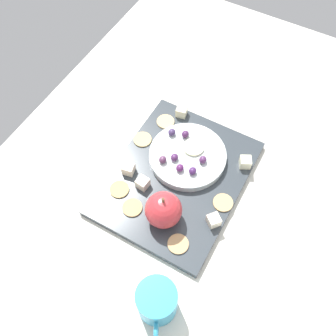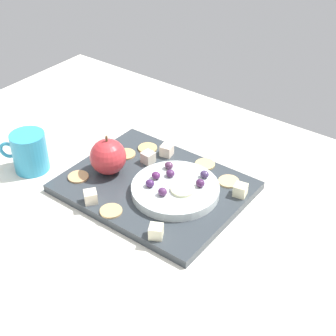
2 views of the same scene
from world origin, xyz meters
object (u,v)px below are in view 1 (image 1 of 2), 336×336
object	(u,v)px
platter	(177,177)
cheese_cube_2	(143,183)
cheese_cube_1	(182,111)
cracker_3	(165,122)
cracker_0	(132,208)
cup	(157,302)
grape_4	(193,171)
cheese_cube_3	(245,162)
cracker_5	(119,189)
cracker_2	(223,203)
apple_whole	(163,210)
grape_0	(174,157)
grape_1	(185,134)
cracker_4	(178,244)
grape_3	(179,169)
serving_dish	(188,156)
cheese_cube_4	(214,220)
grape_5	(201,159)
apple_slice_0	(194,147)
cheese_cube_0	(129,169)
grape_6	(172,132)
grape_2	(163,160)
cracker_1	(142,139)

from	to	relation	value
platter	cheese_cube_2	bearing A→B (deg)	-42.11
cheese_cube_1	cracker_3	distance (cm)	4.71
cracker_0	cup	bearing A→B (deg)	44.99
cheese_cube_2	grape_4	distance (cm)	11.22
cheese_cube_3	cracker_5	size ratio (longest dim) A/B	0.57
cracker_2	cheese_cube_2	bearing A→B (deg)	-74.63
cup	cracker_3	bearing A→B (deg)	-152.70
apple_whole	grape_0	size ratio (longest dim) A/B	4.19
cheese_cube_2	grape_1	distance (cm)	15.44
cracker_4	cup	bearing A→B (deg)	10.17
cracker_3	cup	world-z (taller)	cup
cracker_5	grape_4	xyz separation A→B (cm)	(-10.66, 12.43, 2.41)
cheese_cube_2	cracker_5	world-z (taller)	cheese_cube_2
grape_3	cheese_cube_3	bearing A→B (deg)	129.36
grape_0	grape_3	size ratio (longest dim) A/B	1.00
cup	platter	bearing A→B (deg)	-159.01
cup	serving_dish	bearing A→B (deg)	-162.18
grape_3	grape_4	bearing A→B (deg)	111.72
cheese_cube_1	cracker_5	world-z (taller)	cheese_cube_1
cheese_cube_4	grape_5	size ratio (longest dim) A/B	1.34
cheese_cube_1	apple_slice_0	size ratio (longest dim) A/B	0.51
cheese_cube_4	cracker_5	xyz separation A→B (cm)	(3.01, -21.34, -1.02)
platter	serving_dish	world-z (taller)	serving_dish
cracker_0	cracker_3	distance (cm)	24.09
apple_whole	cheese_cube_2	size ratio (longest dim) A/B	3.12
cheese_cube_2	cracker_3	bearing A→B (deg)	-166.44
cracker_0	cheese_cube_0	bearing A→B (deg)	-143.32
grape_0	cup	size ratio (longest dim) A/B	0.18
cracker_4	grape_0	xyz separation A→B (cm)	(-16.52, -9.89, 2.37)
serving_dish	apple_slice_0	bearing A→B (deg)	168.94
cheese_cube_1	cup	distance (cm)	45.55
platter	grape_6	xyz separation A→B (cm)	(-8.29, -5.88, 3.43)
cracker_5	cheese_cube_4	bearing A→B (deg)	98.04
cheese_cube_3	cup	bearing A→B (deg)	-3.31
cheese_cube_2	cracker_0	xyz separation A→B (cm)	(5.74, 0.81, -1.02)
cracker_2	grape_0	world-z (taller)	grape_0
cheese_cube_1	grape_4	bearing A→B (deg)	35.68
serving_dish	cracker_4	size ratio (longest dim) A/B	4.08
cheese_cube_4	grape_2	size ratio (longest dim) A/B	1.34
platter	cheese_cube_0	world-z (taller)	cheese_cube_0
cheese_cube_0	grape_5	xyz separation A→B (cm)	(-9.35, 13.36, 1.42)
cheese_cube_1	cheese_cube_0	bearing A→B (deg)	-7.42
cup	grape_6	bearing A→B (deg)	-155.20
platter	cracker_0	xyz separation A→B (cm)	(11.63, -4.51, 1.04)
apple_whole	grape_5	bearing A→B (deg)	176.26
serving_dish	grape_5	world-z (taller)	grape_5
serving_dish	grape_4	distance (cm)	5.31
apple_whole	cheese_cube_4	xyz separation A→B (cm)	(-3.99, 9.61, -2.59)
cracker_1	grape_2	world-z (taller)	grape_2
cracker_2	apple_slice_0	bearing A→B (deg)	-126.19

